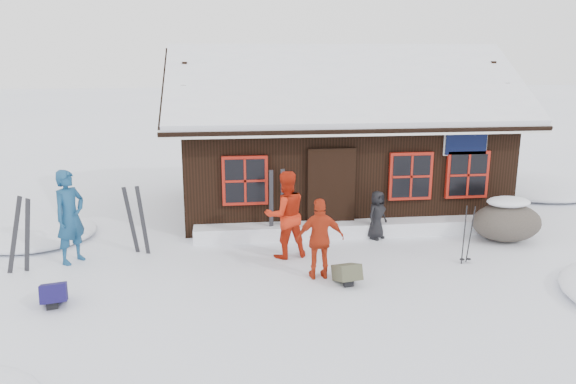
# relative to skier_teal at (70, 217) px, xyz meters

# --- Properties ---
(ground) EXTENTS (120.00, 120.00, 0.00)m
(ground) POSITION_rel_skier_teal_xyz_m (4.69, -1.26, -0.96)
(ground) COLOR white
(ground) RESTS_ON ground
(mountain_hut) EXTENTS (8.90, 6.09, 4.42)m
(mountain_hut) POSITION_rel_skier_teal_xyz_m (6.19, 3.72, 0.61)
(mountain_hut) COLOR black
(mountain_hut) RESTS_ON ground
(snow_drift) EXTENTS (7.60, 0.60, 0.35)m
(snow_drift) POSITION_rel_skier_teal_xyz_m (6.19, 0.99, -0.79)
(snow_drift) COLOR white
(snow_drift) RESTS_ON ground
(snow_mounds) EXTENTS (20.60, 13.20, 0.48)m
(snow_mounds) POSITION_rel_skier_teal_xyz_m (6.34, 0.60, -0.96)
(snow_mounds) COLOR white
(snow_mounds) RESTS_ON ground
(skier_teal) EXTENTS (0.78, 0.84, 1.93)m
(skier_teal) POSITION_rel_skier_teal_xyz_m (0.00, 0.00, 0.00)
(skier_teal) COLOR navy
(skier_teal) RESTS_ON ground
(skier_orange_left) EXTENTS (1.03, 0.89, 1.84)m
(skier_orange_left) POSITION_rel_skier_teal_xyz_m (4.36, -0.22, -0.04)
(skier_orange_left) COLOR red
(skier_orange_left) RESTS_ON ground
(skier_orange_right) EXTENTS (0.93, 0.41, 1.56)m
(skier_orange_right) POSITION_rel_skier_teal_xyz_m (4.87, -1.43, -0.18)
(skier_orange_right) COLOR #AF2B11
(skier_orange_right) RESTS_ON ground
(skier_crouched) EXTENTS (0.66, 0.62, 1.13)m
(skier_crouched) POSITION_rel_skier_teal_xyz_m (6.58, 0.71, -0.40)
(skier_crouched) COLOR black
(skier_crouched) RESTS_ON ground
(boulder) EXTENTS (1.57, 1.18, 0.92)m
(boulder) POSITION_rel_skier_teal_xyz_m (9.47, 0.21, -0.50)
(boulder) COLOR #554D44
(boulder) RESTS_ON ground
(ski_pair_left) EXTENTS (0.65, 0.28, 1.58)m
(ski_pair_left) POSITION_rel_skier_teal_xyz_m (-0.81, -0.48, -0.21)
(ski_pair_left) COLOR black
(ski_pair_left) RESTS_ON ground
(ski_pair_mid) EXTENTS (0.52, 0.16, 1.52)m
(ski_pair_mid) POSITION_rel_skier_teal_xyz_m (1.25, 0.38, -0.25)
(ski_pair_mid) COLOR black
(ski_pair_mid) RESTS_ON ground
(ski_pair_right) EXTENTS (0.37, 0.13, 1.69)m
(ski_pair_right) POSITION_rel_skier_teal_xyz_m (4.29, 0.94, -0.17)
(ski_pair_right) COLOR black
(ski_pair_right) RESTS_ON ground
(ski_poles) EXTENTS (0.22, 0.11, 1.25)m
(ski_poles) POSITION_rel_skier_teal_xyz_m (7.97, -1.02, -0.38)
(ski_poles) COLOR black
(ski_poles) RESTS_ON ground
(backpack_blue) EXTENTS (0.54, 0.64, 0.30)m
(backpack_blue) POSITION_rel_skier_teal_xyz_m (0.18, -2.08, -0.81)
(backpack_blue) COLOR #140F42
(backpack_blue) RESTS_ON ground
(backpack_olive) EXTENTS (0.50, 0.61, 0.29)m
(backpack_olive) POSITION_rel_skier_teal_xyz_m (5.33, -1.77, -0.82)
(backpack_olive) COLOR #464732
(backpack_olive) RESTS_ON ground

